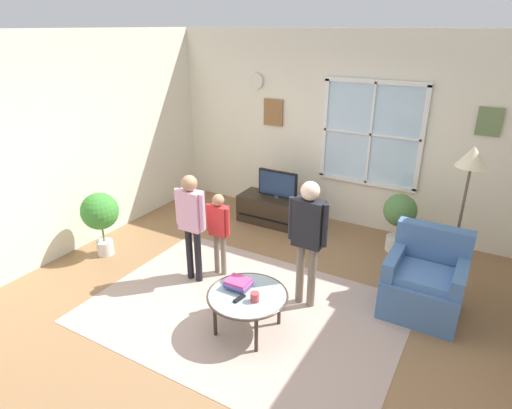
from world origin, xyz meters
TOP-DOWN VIEW (x-y plane):
  - ground_plane at (0.00, 0.00)m, footprint 5.84×5.91m
  - back_wall at (0.02, 2.71)m, footprint 5.24×0.17m
  - side_wall_left at (-2.68, 0.00)m, footprint 0.12×5.31m
  - area_rug at (0.05, -0.02)m, footprint 3.19×2.25m
  - tv_stand at (-0.65, 2.09)m, footprint 1.17×0.48m
  - television at (-0.65, 2.08)m, footprint 0.61×0.08m
  - armchair at (1.66, 0.95)m, footprint 0.76×0.74m
  - coffee_table at (0.24, -0.26)m, footprint 0.79×0.79m
  - book_stack at (0.10, -0.21)m, footprint 0.24×0.20m
  - cup at (0.35, -0.31)m, footprint 0.08×0.08m
  - remote_near_books at (0.21, -0.37)m, footprint 0.06×0.14m
  - person_black_shirt at (0.55, 0.42)m, footprint 0.42×0.19m
  - person_red_shirt at (-0.59, 0.47)m, footprint 0.31×0.14m
  - person_pink_shirt at (-0.78, 0.22)m, footprint 0.39×0.18m
  - potted_plant_by_window at (1.11, 2.13)m, footprint 0.43×0.43m
  - potted_plant_corner at (-2.17, 0.12)m, footprint 0.47×0.47m
  - floor_lamp at (1.85, 1.53)m, footprint 0.32×0.32m

SIDE VIEW (x-z plane):
  - ground_plane at x=0.00m, z-range -0.02..0.00m
  - area_rug at x=0.05m, z-range 0.00..0.01m
  - tv_stand at x=-0.65m, z-range 0.00..0.41m
  - armchair at x=1.66m, z-range -0.11..0.76m
  - coffee_table at x=0.24m, z-range 0.18..0.60m
  - remote_near_books at x=0.21m, z-range 0.41..0.43m
  - cup at x=0.35m, z-range 0.41..0.50m
  - book_stack at x=0.10m, z-range 0.41..0.51m
  - potted_plant_by_window at x=1.11m, z-range 0.11..0.91m
  - potted_plant_corner at x=-2.17m, z-range 0.15..1.00m
  - television at x=-0.65m, z-range 0.42..0.85m
  - person_red_shirt at x=-0.59m, z-range 0.13..1.16m
  - person_pink_shirt at x=-0.78m, z-range 0.17..1.47m
  - person_black_shirt at x=0.55m, z-range 0.18..1.58m
  - side_wall_left at x=-2.68m, z-range 0.00..2.76m
  - back_wall at x=0.02m, z-range 0.00..2.76m
  - floor_lamp at x=1.85m, z-range 0.56..2.23m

